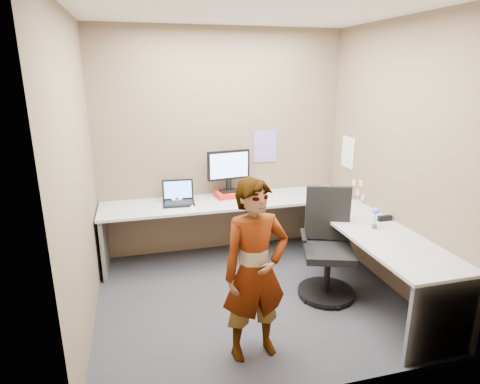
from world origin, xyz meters
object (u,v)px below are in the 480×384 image
object	(u,v)px
monitor	(229,167)
office_chair	(327,253)
person	(255,271)
desk	(280,226)

from	to	relation	value
monitor	office_chair	world-z (taller)	monitor
person	desk	bearing A→B (deg)	55.40
desk	office_chair	bearing A→B (deg)	-54.70
office_chair	person	world-z (taller)	person
monitor	person	distance (m)	1.98
monitor	person	size ratio (longest dim) A/B	0.36
desk	person	xyz separation A→B (m)	(-0.63, -1.18, 0.14)
desk	monitor	distance (m)	0.98
desk	monitor	world-z (taller)	monitor
desk	office_chair	distance (m)	0.61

